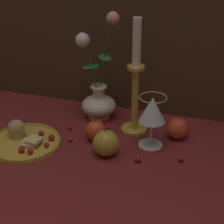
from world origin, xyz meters
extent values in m
plane|color=maroon|center=(0.00, 0.00, 0.00)|extent=(2.40, 2.40, 0.00)
cylinder|color=silver|center=(-0.08, 0.15, 0.01)|extent=(0.08, 0.08, 0.01)
ellipsoid|color=silver|center=(-0.08, 0.15, 0.04)|extent=(0.12, 0.12, 0.07)
cylinder|color=silver|center=(-0.08, 0.15, 0.09)|extent=(0.04, 0.04, 0.05)
torus|color=silver|center=(-0.08, 0.15, 0.12)|extent=(0.06, 0.06, 0.01)
cylinder|color=#23662D|center=(-0.10, 0.14, 0.20)|extent=(0.05, 0.02, 0.16)
ellipsoid|color=#23662D|center=(-0.10, 0.14, 0.19)|extent=(0.08, 0.08, 0.00)
sphere|color=silver|center=(-0.13, 0.13, 0.28)|extent=(0.05, 0.05, 0.05)
cylinder|color=#23662D|center=(-0.06, 0.16, 0.23)|extent=(0.05, 0.02, 0.23)
ellipsoid|color=#23662D|center=(-0.06, 0.16, 0.22)|extent=(0.07, 0.08, 0.00)
sphere|color=pink|center=(-0.04, 0.17, 0.35)|extent=(0.04, 0.04, 0.04)
cylinder|color=gold|center=(-0.24, -0.10, 0.01)|extent=(0.22, 0.22, 0.01)
torus|color=gold|center=(-0.24, -0.10, 0.01)|extent=(0.22, 0.22, 0.01)
cylinder|color=tan|center=(-0.28, -0.07, 0.02)|extent=(0.05, 0.05, 0.03)
sphere|color=tan|center=(-0.28, -0.07, 0.04)|extent=(0.05, 0.05, 0.05)
cube|color=#DBBC7A|center=(-0.22, -0.11, 0.01)|extent=(0.05, 0.05, 0.01)
cube|color=#DBBC7A|center=(-0.20, -0.10, 0.03)|extent=(0.05, 0.05, 0.01)
sphere|color=#AD192D|center=(-0.22, -0.15, 0.02)|extent=(0.02, 0.02, 0.02)
sphere|color=#AD192D|center=(-0.19, -0.15, 0.02)|extent=(0.02, 0.02, 0.02)
sphere|color=#AD192D|center=(-0.16, -0.10, 0.02)|extent=(0.02, 0.02, 0.02)
sphere|color=#AD192D|center=(-0.16, -0.06, 0.02)|extent=(0.02, 0.02, 0.02)
sphere|color=#AD192D|center=(-0.21, -0.04, 0.02)|extent=(0.02, 0.02, 0.02)
cylinder|color=silver|center=(0.13, 0.02, 0.00)|extent=(0.07, 0.07, 0.00)
cylinder|color=silver|center=(0.13, 0.02, 0.04)|extent=(0.01, 0.01, 0.08)
cone|color=silver|center=(0.13, 0.02, 0.12)|extent=(0.08, 0.08, 0.08)
cone|color=gold|center=(0.13, 0.02, 0.11)|extent=(0.07, 0.07, 0.05)
torus|color=gold|center=(0.13, 0.02, 0.16)|extent=(0.08, 0.08, 0.00)
cylinder|color=gold|center=(0.06, 0.09, 0.01)|extent=(0.09, 0.09, 0.01)
cylinder|color=gold|center=(0.06, 0.09, 0.11)|extent=(0.02, 0.02, 0.21)
cylinder|color=gold|center=(0.06, 0.09, 0.22)|extent=(0.05, 0.05, 0.01)
cylinder|color=white|center=(0.06, 0.09, 0.30)|extent=(0.03, 0.03, 0.15)
cylinder|color=black|center=(0.06, 0.09, 0.38)|extent=(0.00, 0.00, 0.01)
sphere|color=#B2932D|center=(0.02, -0.07, 0.04)|extent=(0.08, 0.08, 0.08)
cylinder|color=#4C3319|center=(0.02, -0.07, 0.08)|extent=(0.00, 0.00, 0.01)
sphere|color=#D14223|center=(0.20, 0.09, 0.03)|extent=(0.07, 0.07, 0.07)
cylinder|color=#4C3319|center=(0.20, 0.09, 0.07)|extent=(0.00, 0.00, 0.01)
sphere|color=#D14223|center=(-0.04, 0.00, 0.03)|extent=(0.07, 0.07, 0.07)
cylinder|color=#4C3319|center=(-0.04, 0.00, 0.07)|extent=(0.00, 0.00, 0.01)
sphere|color=#AD192D|center=(-0.02, 0.08, 0.01)|extent=(0.01, 0.01, 0.01)
sphere|color=#AD192D|center=(0.23, -0.04, 0.01)|extent=(0.02, 0.02, 0.02)
sphere|color=#AD192D|center=(-0.11, -0.04, 0.01)|extent=(0.02, 0.02, 0.02)
sphere|color=#AD192D|center=(0.12, -0.08, 0.01)|extent=(0.02, 0.02, 0.02)
sphere|color=#AD192D|center=(-0.14, 0.03, 0.01)|extent=(0.01, 0.01, 0.01)
camera|label=1|loc=(0.32, -0.95, 0.62)|focal=60.00mm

